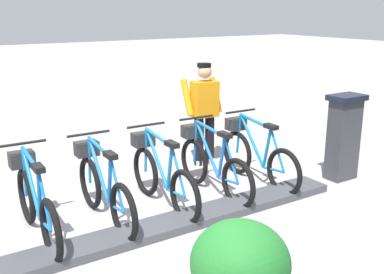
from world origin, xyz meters
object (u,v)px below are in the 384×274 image
bike_docked_2 (161,175)px  bike_docked_1 (212,164)px  bike_docked_3 (103,187)px  bike_docked_4 (35,202)px  worker_near_rack (204,111)px  payment_kiosk (343,136)px  bike_docked_0 (256,154)px

bike_docked_2 → bike_docked_1: bearing=-90.0°
bike_docked_1 → bike_docked_3: bearing=90.0°
bike_docked_1 → bike_docked_4: (0.00, 2.38, 0.00)m
bike_docked_4 → worker_near_rack: size_ratio=1.04×
worker_near_rack → payment_kiosk: bearing=-139.6°
bike_docked_0 → bike_docked_1: bearing=90.0°
bike_docked_1 → worker_near_rack: bearing=-29.2°
bike_docked_0 → bike_docked_4: 3.17m
bike_docked_2 → bike_docked_3: same height
bike_docked_0 → worker_near_rack: (1.06, 0.20, 0.48)m
payment_kiosk → bike_docked_0: size_ratio=0.74×
payment_kiosk → bike_docked_1: 2.08m
bike_docked_3 → worker_near_rack: size_ratio=1.04×
bike_docked_0 → bike_docked_2: (0.00, 1.59, 0.00)m
bike_docked_3 → bike_docked_2: bearing=-90.0°
bike_docked_1 → bike_docked_2: same height
bike_docked_3 → worker_near_rack: worker_near_rack is taller
bike_docked_1 → bike_docked_3: size_ratio=1.00×
payment_kiosk → bike_docked_1: (0.57, 1.98, -0.24)m
bike_docked_1 → bike_docked_4: size_ratio=1.00×
bike_docked_0 → bike_docked_4: same height
payment_kiosk → bike_docked_4: bearing=82.5°
bike_docked_0 → bike_docked_3: (0.00, 2.38, 0.00)m
bike_docked_2 → worker_near_rack: size_ratio=1.04×
bike_docked_2 → worker_near_rack: worker_near_rack is taller
bike_docked_0 → bike_docked_3: 2.38m
payment_kiosk → bike_docked_4: 4.40m
bike_docked_2 → bike_docked_3: (0.00, 0.79, 0.00)m
bike_docked_4 → bike_docked_3: bearing=-90.0°
payment_kiosk → bike_docked_3: (0.57, 3.57, -0.24)m
bike_docked_2 → bike_docked_3: bearing=90.0°
payment_kiosk → bike_docked_3: 3.62m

